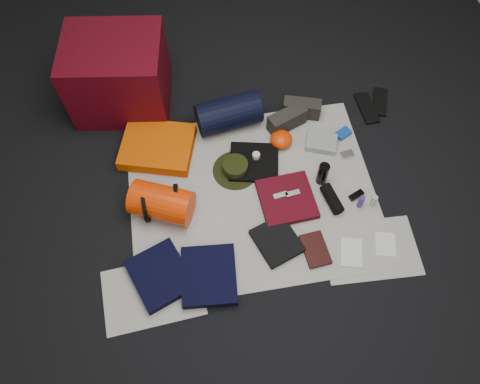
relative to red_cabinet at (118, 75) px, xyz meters
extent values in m
cube|color=black|center=(0.78, -0.94, -0.28)|extent=(4.50, 4.50, 0.02)
cube|color=beige|center=(0.78, -0.94, -0.27)|extent=(1.60, 1.30, 0.01)
cube|color=beige|center=(0.08, -1.49, -0.27)|extent=(0.61, 0.44, 0.00)
cube|color=beige|center=(1.43, -1.44, -0.27)|extent=(0.60, 0.43, 0.00)
cube|color=#4C0510|center=(0.00, 0.00, 0.00)|extent=(0.72, 0.63, 0.54)
cube|color=#E05202|center=(0.20, -0.49, -0.22)|extent=(0.57, 0.51, 0.09)
cylinder|color=red|center=(0.20, -0.96, -0.15)|extent=(0.44, 0.36, 0.22)
cylinder|color=black|center=(0.10, -0.96, -0.16)|extent=(0.02, 0.22, 0.22)
cylinder|color=black|center=(0.30, -0.96, -0.16)|extent=(0.03, 0.22, 0.22)
cylinder|color=black|center=(0.72, -0.34, -0.15)|extent=(0.47, 0.29, 0.23)
cylinder|color=black|center=(0.70, -0.74, -0.26)|extent=(0.39, 0.39, 0.01)
cylinder|color=black|center=(0.70, -0.74, -0.22)|extent=(0.17, 0.17, 0.08)
cube|color=#2B2821|center=(1.12, -0.43, -0.20)|extent=(0.30, 0.20, 0.14)
cube|color=#2B2821|center=(1.25, -0.34, -0.20)|extent=(0.28, 0.17, 0.13)
cube|color=black|center=(1.74, -0.37, -0.26)|extent=(0.12, 0.29, 0.02)
cube|color=black|center=(1.85, -0.33, -0.26)|extent=(0.18, 0.28, 0.01)
cube|color=black|center=(0.14, -1.40, -0.24)|extent=(0.42, 0.45, 0.06)
cube|color=black|center=(0.42, -1.45, -0.24)|extent=(0.35, 0.40, 0.06)
cube|color=black|center=(0.87, -1.30, -0.24)|extent=(0.32, 0.35, 0.04)
cube|color=black|center=(0.83, -0.71, -0.25)|extent=(0.39, 0.37, 0.03)
cube|color=#4D0812|center=(0.99, -1.03, -0.24)|extent=(0.36, 0.36, 0.05)
ellipsoid|color=red|center=(1.05, -0.57, -0.22)|extent=(0.18, 0.18, 0.10)
cube|color=gray|center=(1.32, -0.63, -0.24)|extent=(0.25, 0.22, 0.05)
cylinder|color=black|center=(1.25, -0.91, -0.18)|extent=(0.09, 0.09, 0.18)
cylinder|color=black|center=(1.28, -1.08, -0.23)|extent=(0.12, 0.21, 0.08)
cube|color=silver|center=(1.47, -0.75, -0.25)|extent=(0.09, 0.07, 0.03)
cube|color=#10449B|center=(1.50, -0.57, -0.25)|extent=(0.13, 0.11, 0.03)
cylinder|color=#432578|center=(1.45, -1.14, -0.21)|extent=(0.05, 0.05, 0.11)
cylinder|color=#A7ABA7|center=(1.53, -1.15, -0.22)|extent=(0.03, 0.03, 0.10)
cube|color=black|center=(1.09, -1.39, -0.25)|extent=(0.16, 0.23, 0.03)
cube|color=silver|center=(1.31, -1.45, -0.26)|extent=(0.18, 0.22, 0.01)
cube|color=silver|center=(1.53, -1.43, -0.26)|extent=(0.16, 0.19, 0.01)
cube|color=black|center=(1.45, -1.07, -0.25)|extent=(0.11, 0.08, 0.03)
cube|color=silver|center=(0.18, -1.46, -0.26)|extent=(0.08, 0.08, 0.01)
cylinder|color=silver|center=(0.85, -0.68, -0.22)|extent=(0.05, 0.05, 0.04)
cube|color=silver|center=(0.95, -1.01, -0.21)|extent=(0.10, 0.05, 0.01)
cube|color=silver|center=(1.03, -1.01, -0.21)|extent=(0.10, 0.05, 0.01)
camera|label=1|loc=(0.45, -2.39, 2.43)|focal=35.00mm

